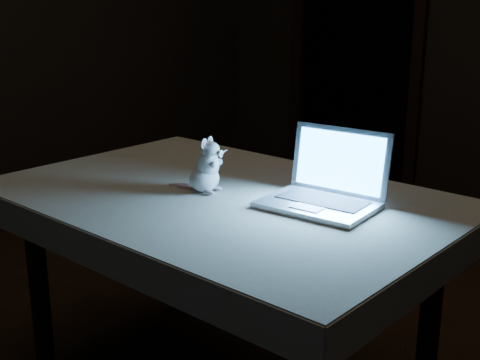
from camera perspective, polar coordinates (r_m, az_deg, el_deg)
The scene contains 5 objects.
doorway at distance 4.81m, azimuth 10.35°, elevation 12.78°, with size 1.06×0.36×2.13m, color black, non-canonical shape.
table at distance 2.16m, azimuth -1.54°, elevation -10.50°, with size 1.34×0.86×0.72m, color black, non-canonical shape.
tablecloth at distance 2.03m, azimuth -0.01°, elevation -2.69°, with size 1.44×0.97×0.10m, color beige, non-canonical shape.
laptop at distance 1.87m, azimuth 7.03°, elevation 0.72°, with size 0.32×0.28×0.22m, color silver, non-canonical shape.
plush_mouse at distance 2.02m, azimuth -3.20°, elevation 1.34°, with size 0.13×0.13×0.18m, color silver, non-canonical shape.
Camera 1 is at (1.24, -1.70, 1.33)m, focal length 48.00 mm.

